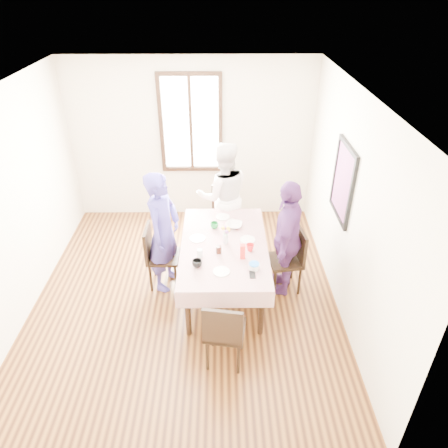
{
  "coord_description": "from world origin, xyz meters",
  "views": [
    {
      "loc": [
        0.47,
        -4.23,
        3.77
      ],
      "look_at": [
        0.51,
        0.06,
        1.1
      ],
      "focal_mm": 32.94,
      "sensor_mm": 36.0,
      "label": 1
    }
  ],
  "objects_px": {
    "chair_near": "(225,330)",
    "chair_far": "(223,217)",
    "dining_table": "(224,268)",
    "person_left": "(163,232)",
    "person_far": "(223,196)",
    "chair_right": "(285,260)",
    "person_right": "(286,238)",
    "chair_left": "(163,256)"
  },
  "relations": [
    {
      "from": "chair_far",
      "to": "chair_near",
      "type": "distance_m",
      "value": 2.36
    },
    {
      "from": "chair_right",
      "to": "chair_near",
      "type": "xyz_separation_m",
      "value": [
        -0.82,
        -1.23,
        0.0
      ]
    },
    {
      "from": "dining_table",
      "to": "person_left",
      "type": "relative_size",
      "value": 1.02
    },
    {
      "from": "chair_far",
      "to": "person_far",
      "type": "xyz_separation_m",
      "value": [
        0.0,
        -0.02,
        0.39
      ]
    },
    {
      "from": "chair_left",
      "to": "person_right",
      "type": "distance_m",
      "value": 1.66
    },
    {
      "from": "chair_near",
      "to": "person_left",
      "type": "relative_size",
      "value": 0.54
    },
    {
      "from": "chair_far",
      "to": "person_right",
      "type": "height_order",
      "value": "person_right"
    },
    {
      "from": "dining_table",
      "to": "person_right",
      "type": "bearing_deg",
      "value": 3.85
    },
    {
      "from": "chair_far",
      "to": "person_far",
      "type": "bearing_deg",
      "value": 99.19
    },
    {
      "from": "chair_near",
      "to": "person_far",
      "type": "relative_size",
      "value": 0.54
    },
    {
      "from": "chair_left",
      "to": "chair_near",
      "type": "relative_size",
      "value": 1.0
    },
    {
      "from": "chair_far",
      "to": "person_far",
      "type": "distance_m",
      "value": 0.39
    },
    {
      "from": "chair_near",
      "to": "person_right",
      "type": "height_order",
      "value": "person_right"
    },
    {
      "from": "dining_table",
      "to": "person_far",
      "type": "distance_m",
      "value": 1.25
    },
    {
      "from": "person_right",
      "to": "chair_far",
      "type": "bearing_deg",
      "value": -127.44
    },
    {
      "from": "person_right",
      "to": "dining_table",
      "type": "bearing_deg",
      "value": -68.9
    },
    {
      "from": "person_left",
      "to": "chair_left",
      "type": "bearing_deg",
      "value": 109.56
    },
    {
      "from": "chair_far",
      "to": "chair_near",
      "type": "height_order",
      "value": "same"
    },
    {
      "from": "chair_left",
      "to": "person_far",
      "type": "relative_size",
      "value": 0.54
    },
    {
      "from": "chair_far",
      "to": "person_left",
      "type": "relative_size",
      "value": 0.54
    },
    {
      "from": "chair_left",
      "to": "person_right",
      "type": "height_order",
      "value": "person_right"
    },
    {
      "from": "chair_right",
      "to": "person_left",
      "type": "distance_m",
      "value": 1.67
    },
    {
      "from": "dining_table",
      "to": "chair_near",
      "type": "height_order",
      "value": "chair_near"
    },
    {
      "from": "dining_table",
      "to": "chair_near",
      "type": "relative_size",
      "value": 1.89
    },
    {
      "from": "chair_right",
      "to": "person_left",
      "type": "bearing_deg",
      "value": 78.73
    },
    {
      "from": "chair_near",
      "to": "chair_right",
      "type": "bearing_deg",
      "value": 65.55
    },
    {
      "from": "chair_far",
      "to": "dining_table",
      "type": "bearing_deg",
      "value": 99.19
    },
    {
      "from": "dining_table",
      "to": "chair_near",
      "type": "distance_m",
      "value": 1.18
    },
    {
      "from": "chair_near",
      "to": "chair_far",
      "type": "bearing_deg",
      "value": 99.15
    },
    {
      "from": "chair_right",
      "to": "person_far",
      "type": "relative_size",
      "value": 0.54
    },
    {
      "from": "chair_right",
      "to": "person_far",
      "type": "bearing_deg",
      "value": 29.09
    },
    {
      "from": "person_left",
      "to": "person_far",
      "type": "bearing_deg",
      "value": -19.09
    },
    {
      "from": "person_far",
      "to": "person_right",
      "type": "relative_size",
      "value": 1.04
    },
    {
      "from": "chair_left",
      "to": "person_right",
      "type": "relative_size",
      "value": 0.56
    },
    {
      "from": "dining_table",
      "to": "chair_right",
      "type": "distance_m",
      "value": 0.83
    },
    {
      "from": "chair_right",
      "to": "chair_far",
      "type": "xyz_separation_m",
      "value": [
        -0.82,
        1.13,
        0.0
      ]
    },
    {
      "from": "dining_table",
      "to": "chair_far",
      "type": "relative_size",
      "value": 1.89
    },
    {
      "from": "chair_left",
      "to": "person_far",
      "type": "distance_m",
      "value": 1.35
    },
    {
      "from": "chair_right",
      "to": "person_far",
      "type": "distance_m",
      "value": 1.43
    },
    {
      "from": "dining_table",
      "to": "person_far",
      "type": "height_order",
      "value": "person_far"
    },
    {
      "from": "chair_left",
      "to": "chair_near",
      "type": "distance_m",
      "value": 1.57
    },
    {
      "from": "chair_far",
      "to": "person_right",
      "type": "relative_size",
      "value": 0.56
    }
  ]
}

